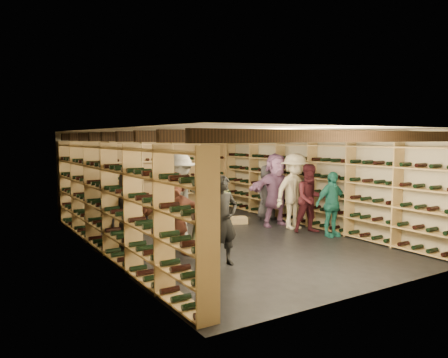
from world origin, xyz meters
TOP-DOWN VIEW (x-y plane):
  - ground at (0.00, 0.00)m, footprint 8.00×8.00m
  - walls at (0.00, 0.00)m, footprint 5.52×8.02m
  - ceiling at (0.00, 0.00)m, footprint 5.50×8.00m
  - ceiling_joists at (0.00, 0.00)m, footprint 5.40×7.12m
  - wine_rack_left at (-2.57, 0.00)m, footprint 0.32×7.50m
  - wine_rack_right at (2.57, 0.00)m, footprint 0.32×7.50m
  - wine_rack_back at (0.00, 3.83)m, footprint 4.70×0.30m
  - crate_stack_left at (-1.35, 2.60)m, footprint 0.53×0.38m
  - crate_stack_right at (-0.81, 1.96)m, footprint 0.58×0.48m
  - crate_loose at (1.20, 1.30)m, footprint 0.59×0.49m
  - person_0 at (-2.18, 0.04)m, footprint 0.79×0.52m
  - person_1 at (-1.10, -1.71)m, footprint 0.59×0.40m
  - person_2 at (-0.44, -0.12)m, footprint 1.01×0.83m
  - person_3 at (2.03, 0.02)m, footprint 1.25×0.78m
  - person_4 at (2.18, -1.07)m, footprint 0.89×0.41m
  - person_5 at (-1.52, -0.61)m, footprint 1.56×1.01m
  - person_8 at (2.04, -0.54)m, footprint 0.95×0.84m
  - person_9 at (-0.76, 0.67)m, footprint 1.40×1.14m
  - person_10 at (0.19, 0.77)m, footprint 1.01×0.46m
  - person_11 at (1.86, 0.54)m, footprint 1.76×0.69m
  - person_12 at (2.18, 1.30)m, footprint 0.83×0.65m

SIDE VIEW (x-z plane):
  - ground at x=0.00m, z-range 0.00..0.00m
  - crate_loose at x=1.20m, z-range 0.00..0.17m
  - crate_stack_right at x=-0.81m, z-range 0.00..0.51m
  - crate_stack_left at x=-1.35m, z-range 0.00..0.85m
  - person_4 at x=2.18m, z-range 0.00..1.48m
  - person_12 at x=2.18m, z-range 0.00..1.51m
  - person_1 at x=-1.10m, z-range 0.00..1.59m
  - person_5 at x=-1.52m, z-range 0.00..1.61m
  - person_0 at x=-2.18m, z-range 0.00..1.61m
  - person_8 at x=2.04m, z-range 0.00..1.62m
  - person_10 at x=0.19m, z-range 0.00..1.70m
  - person_11 at x=1.86m, z-range 0.00..1.86m
  - person_3 at x=2.03m, z-range 0.00..1.86m
  - person_9 at x=-0.76m, z-range 0.00..1.88m
  - person_2 at x=-0.44m, z-range 0.00..1.91m
  - wine_rack_back at x=0.00m, z-range 0.00..2.15m
  - wine_rack_left at x=-2.57m, z-range 0.00..2.15m
  - wine_rack_right at x=2.57m, z-range 0.00..2.15m
  - walls at x=0.00m, z-range 0.00..2.40m
  - ceiling_joists at x=0.00m, z-range 2.17..2.35m
  - ceiling at x=0.00m, z-range 2.40..2.40m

